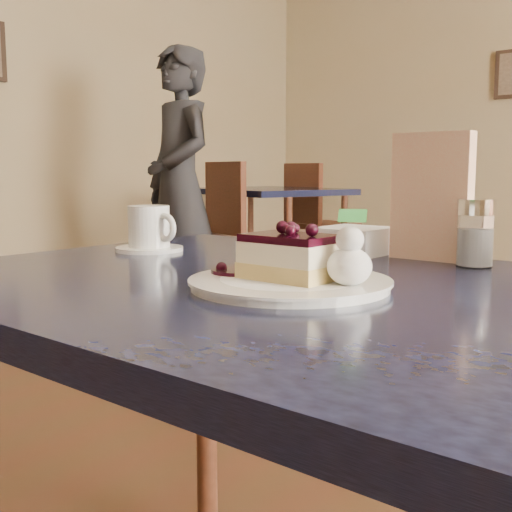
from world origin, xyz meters
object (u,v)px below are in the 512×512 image
Objects in this scene: main_table at (311,338)px; dessert_plate at (290,284)px; coffee_set at (150,231)px; patron at (179,185)px; cheesecake_slice at (290,257)px; bg_table_far_left at (267,286)px.

dessert_plate reaches higher than main_table.
coffee_set is 2.63m from patron.
cheesecake_slice is (-0.00, 0.00, 0.04)m from dessert_plate.
coffee_set is (-0.44, 0.10, 0.12)m from main_table.
main_table is 0.13m from cheesecake_slice.
bg_table_far_left is (-1.90, 2.75, -0.71)m from coffee_set.
bg_table_far_left is at bearing 129.28° from cheesecake_slice.
main_table is 10.00× the size of cheesecake_slice.
dessert_plate is 0.04m from cheesecake_slice.
dessert_plate is at bearing -34.97° from bg_table_far_left.
main_table is 0.64× the size of bg_table_far_left.
cheesecake_slice is at bearing -34.97° from bg_table_far_left.
bg_table_far_left is 1.15× the size of patron.
dessert_plate is at bearing -90.00° from main_table.
cheesecake_slice is 3.80m from bg_table_far_left.
bg_table_far_left is 1.17m from patron.
coffee_set is at bearing 161.73° from dessert_plate.
dessert_plate is 1.89× the size of coffee_set.
patron is (0.04, -0.90, 0.74)m from bg_table_far_left.
patron is (-1.86, 1.86, 0.03)m from coffee_set.
coffee_set is (-0.44, 0.15, -0.00)m from cheesecake_slice.
cheesecake_slice is 0.47m from coffee_set.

